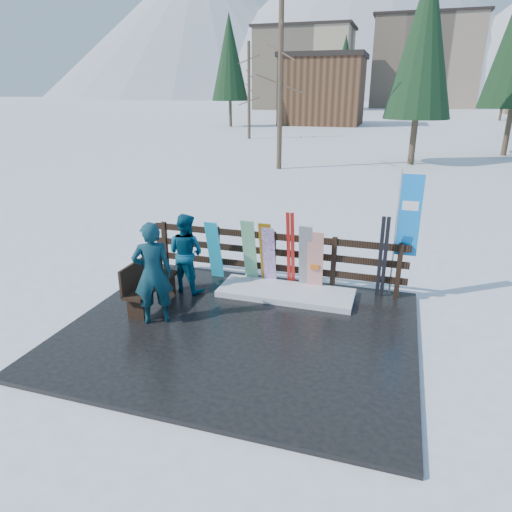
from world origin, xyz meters
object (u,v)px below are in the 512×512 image
(snowboard_3, at_px, (269,256))
(person_back, at_px, (186,253))
(snowboard_4, at_px, (305,259))
(snowboard_5, at_px, (315,262))
(snowboard_0, at_px, (214,250))
(bench, at_px, (148,281))
(rental_flag, at_px, (406,220))
(snowboard_2, at_px, (266,254))
(person_front, at_px, (153,273))
(snowboard_1, at_px, (250,252))

(snowboard_3, xyz_separation_m, person_back, (-1.58, -0.71, 0.16))
(snowboard_4, height_order, snowboard_5, snowboard_4)
(snowboard_0, height_order, snowboard_5, snowboard_0)
(bench, xyz_separation_m, rental_flag, (4.63, 1.88, 1.09))
(bench, distance_m, snowboard_2, 2.50)
(snowboard_0, bearing_deg, bench, -114.19)
(bench, relative_size, snowboard_2, 1.03)
(snowboard_2, height_order, person_front, person_front)
(snowboard_5, bearing_deg, snowboard_2, 180.00)
(snowboard_4, bearing_deg, snowboard_3, -180.00)
(bench, bearing_deg, snowboard_5, 28.61)
(rental_flag, bearing_deg, snowboard_2, -174.35)
(snowboard_1, xyz_separation_m, snowboard_5, (1.42, -0.00, -0.07))
(snowboard_1, height_order, person_front, person_front)
(snowboard_1, height_order, person_back, person_back)
(snowboard_1, xyz_separation_m, snowboard_2, (0.37, -0.00, -0.02))
(snowboard_0, height_order, snowboard_2, snowboard_2)
(snowboard_5, height_order, person_front, person_front)
(rental_flag, bearing_deg, snowboard_5, -170.87)
(person_back, bearing_deg, person_front, 104.11)
(bench, relative_size, person_back, 0.91)
(bench, relative_size, person_front, 0.80)
(snowboard_3, height_order, person_back, person_back)
(snowboard_0, distance_m, snowboard_5, 2.23)
(snowboard_3, bearing_deg, person_back, -155.72)
(snowboard_3, height_order, person_front, person_front)
(snowboard_3, height_order, snowboard_5, snowboard_3)
(snowboard_1, height_order, snowboard_2, snowboard_1)
(snowboard_3, xyz_separation_m, person_front, (-1.52, -2.17, 0.27))
(bench, bearing_deg, person_back, 66.44)
(rental_flag, height_order, person_front, rental_flag)
(snowboard_0, xyz_separation_m, snowboard_4, (2.02, 0.00, 0.03))
(snowboard_0, distance_m, rental_flag, 4.02)
(snowboard_1, distance_m, snowboard_4, 1.21)
(snowboard_5, bearing_deg, bench, -151.39)
(bench, bearing_deg, rental_flag, 22.09)
(bench, xyz_separation_m, snowboard_5, (2.95, 1.61, 0.14))
(rental_flag, bearing_deg, person_front, -149.70)
(snowboard_5, bearing_deg, snowboard_0, 180.00)
(snowboard_0, height_order, rental_flag, rental_flag)
(bench, xyz_separation_m, snowboard_0, (0.72, 1.61, 0.17))
(bench, relative_size, snowboard_1, 1.01)
(bench, bearing_deg, snowboard_3, 39.24)
(snowboard_2, height_order, snowboard_5, snowboard_2)
(snowboard_0, distance_m, person_front, 2.20)
(snowboard_4, relative_size, rental_flag, 0.55)
(snowboard_3, bearing_deg, snowboard_1, 180.00)
(snowboard_5, bearing_deg, rental_flag, 9.13)
(person_back, bearing_deg, snowboard_1, -136.44)
(snowboard_0, relative_size, person_front, 0.75)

